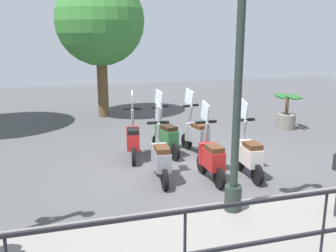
{
  "coord_description": "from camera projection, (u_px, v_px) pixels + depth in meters",
  "views": [
    {
      "loc": [
        -7.28,
        2.66,
        2.85
      ],
      "look_at": [
        0.2,
        0.5,
        0.9
      ],
      "focal_mm": 40.0,
      "sensor_mm": 36.0,
      "label": 1
    }
  ],
  "objects": [
    {
      "name": "scooter_near_1",
      "position": [
        211.0,
        157.0,
        7.3
      ],
      "size": [
        1.23,
        0.44,
        1.54
      ],
      "rotation": [
        0.0,
        0.0,
        0.03
      ],
      "color": "black",
      "rests_on": "ground_plane"
    },
    {
      "name": "scooter_far_0",
      "position": [
        196.0,
        134.0,
        8.97
      ],
      "size": [
        1.22,
        0.51,
        1.54
      ],
      "rotation": [
        0.0,
        0.0,
        0.23
      ],
      "color": "black",
      "rests_on": "ground_plane"
    },
    {
      "name": "scooter_far_1",
      "position": [
        166.0,
        136.0,
        8.82
      ],
      "size": [
        1.22,
        0.51,
        1.54
      ],
      "rotation": [
        0.0,
        0.0,
        0.23
      ],
      "color": "black",
      "rests_on": "ground_plane"
    },
    {
      "name": "lamp_post_near",
      "position": [
        237.0,
        98.0,
        5.44
      ],
      "size": [
        0.26,
        0.9,
        4.03
      ],
      "color": "#232D28",
      "rests_on": "promenade_walkway"
    },
    {
      "name": "ground_plane",
      "position": [
        192.0,
        166.0,
        8.19
      ],
      "size": [
        28.0,
        28.0,
        0.0
      ],
      "primitive_type": "plane",
      "color": "#4C4C4F"
    },
    {
      "name": "scooter_near_2",
      "position": [
        161.0,
        158.0,
        7.25
      ],
      "size": [
        1.23,
        0.44,
        1.54
      ],
      "rotation": [
        0.0,
        0.0,
        -0.08
      ],
      "color": "black",
      "rests_on": "ground_plane"
    },
    {
      "name": "potted_palm",
      "position": [
        286.0,
        114.0,
        11.29
      ],
      "size": [
        1.06,
        0.66,
        1.05
      ],
      "color": "slate",
      "rests_on": "ground_plane"
    },
    {
      "name": "scooter_near_0",
      "position": [
        249.0,
        154.0,
        7.48
      ],
      "size": [
        1.23,
        0.44,
        1.54
      ],
      "rotation": [
        0.0,
        0.0,
        -0.04
      ],
      "color": "black",
      "rests_on": "ground_plane"
    },
    {
      "name": "scooter_far_2",
      "position": [
        133.0,
        139.0,
        8.56
      ],
      "size": [
        1.22,
        0.48,
        1.54
      ],
      "rotation": [
        0.0,
        0.0,
        -0.18
      ],
      "color": "black",
      "rests_on": "ground_plane"
    },
    {
      "name": "tree_distant",
      "position": [
        100.0,
        22.0,
        12.31
      ],
      "size": [
        2.93,
        2.93,
        4.69
      ],
      "color": "brown",
      "rests_on": "ground_plane"
    },
    {
      "name": "fence_railing",
      "position": [
        324.0,
        217.0,
        4.06
      ],
      "size": [
        0.04,
        16.03,
        1.07
      ],
      "color": "black",
      "rests_on": "promenade_walkway"
    },
    {
      "name": "promenade_walkway",
      "position": [
        269.0,
        237.0,
        5.24
      ],
      "size": [
        2.2,
        20.0,
        0.15
      ],
      "color": "gray",
      "rests_on": "ground_plane"
    }
  ]
}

